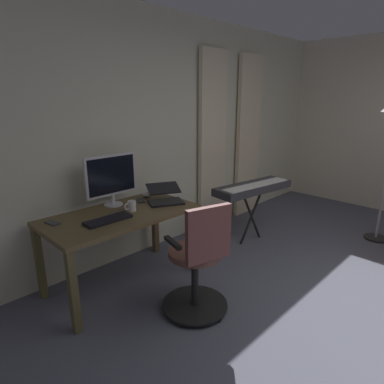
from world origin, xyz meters
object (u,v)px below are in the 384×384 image
(computer_monitor, at_px, (111,177))
(cell_phone_face_up, at_px, (52,223))
(cell_phone_by_monitor, at_px, (141,201))
(mug_coffee, at_px, (131,206))
(piano_keyboard, at_px, (253,189))
(desk, at_px, (121,222))
(computer_mouse, at_px, (146,195))
(office_chair, at_px, (199,263))
(computer_keyboard, at_px, (108,220))
(laptop, at_px, (165,197))

(computer_monitor, distance_m, cell_phone_face_up, 0.69)
(cell_phone_by_monitor, bearing_deg, mug_coffee, 67.81)
(mug_coffee, relative_size, piano_keyboard, 0.11)
(desk, xyz_separation_m, computer_mouse, (-0.47, -0.24, 0.11))
(desk, distance_m, mug_coffee, 0.18)
(office_chair, height_order, mug_coffee, office_chair)
(computer_keyboard, bearing_deg, cell_phone_face_up, -38.46)
(piano_keyboard, bearing_deg, laptop, -5.23)
(cell_phone_by_monitor, bearing_deg, office_chair, 110.76)
(office_chair, relative_size, computer_monitor, 1.82)
(desk, bearing_deg, laptop, 174.79)
(computer_monitor, bearing_deg, mug_coffee, 94.91)
(desk, xyz_separation_m, laptop, (-0.50, 0.05, 0.15))
(laptop, bearing_deg, computer_mouse, -58.04)
(desk, xyz_separation_m, piano_keyboard, (-1.67, 0.31, 0.05))
(computer_mouse, height_order, mug_coffee, mug_coffee)
(laptop, xyz_separation_m, mug_coffee, (0.40, -0.02, -0.00))
(office_chair, relative_size, computer_keyboard, 2.41)
(computer_keyboard, relative_size, cell_phone_by_monitor, 2.83)
(office_chair, relative_size, cell_phone_by_monitor, 6.82)
(mug_coffee, bearing_deg, computer_keyboard, 13.53)
(office_chair, xyz_separation_m, piano_keyboard, (-1.50, -0.52, 0.22))
(computer_mouse, relative_size, cell_phone_face_up, 0.69)
(laptop, bearing_deg, mug_coffee, 24.64)
(cell_phone_by_monitor, height_order, cell_phone_face_up, same)
(piano_keyboard, bearing_deg, desk, -3.07)
(laptop, bearing_deg, piano_keyboard, -165.76)
(computer_keyboard, height_order, computer_mouse, computer_mouse)
(computer_mouse, xyz_separation_m, mug_coffee, (0.37, 0.27, 0.03))
(laptop, xyz_separation_m, piano_keyboard, (-1.17, 0.26, -0.10))
(laptop, relative_size, cell_phone_face_up, 3.08)
(desk, bearing_deg, computer_monitor, -107.73)
(desk, relative_size, cell_phone_by_monitor, 9.61)
(computer_mouse, distance_m, cell_phone_by_monitor, 0.16)
(mug_coffee, bearing_deg, computer_mouse, -144.24)
(laptop, xyz_separation_m, cell_phone_face_up, (1.05, -0.23, -0.05))
(desk, relative_size, piano_keyboard, 1.27)
(desk, bearing_deg, cell_phone_face_up, -18.62)
(computer_monitor, bearing_deg, cell_phone_face_up, 5.40)
(desk, height_order, cell_phone_face_up, cell_phone_face_up)
(office_chair, distance_m, computer_mouse, 1.14)
(laptop, height_order, piano_keyboard, laptop)
(cell_phone_face_up, height_order, mug_coffee, mug_coffee)
(office_chair, height_order, computer_mouse, office_chair)
(desk, xyz_separation_m, computer_monitor, (-0.08, -0.24, 0.38))
(computer_monitor, distance_m, laptop, 0.56)
(computer_mouse, height_order, piano_keyboard, computer_mouse)
(cell_phone_by_monitor, distance_m, piano_keyboard, 1.41)
(office_chair, distance_m, computer_keyboard, 0.86)
(office_chair, height_order, cell_phone_face_up, office_chair)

